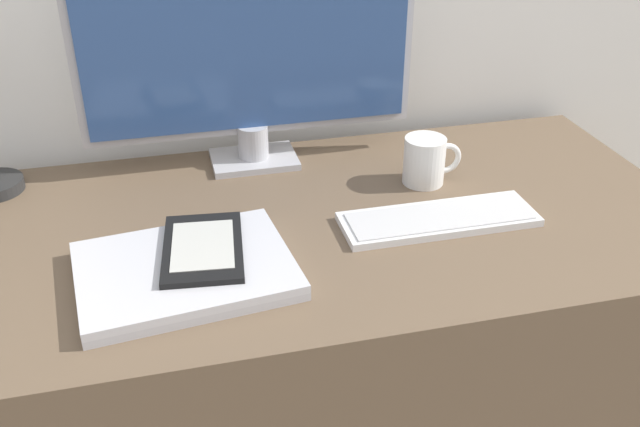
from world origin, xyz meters
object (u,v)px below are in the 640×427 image
(laptop, at_px, (185,270))
(coffee_mug, at_px, (426,160))
(keyboard, at_px, (439,219))
(ereader, at_px, (203,248))
(monitor, at_px, (248,50))

(laptop, height_order, coffee_mug, coffee_mug)
(keyboard, height_order, laptop, laptop)
(laptop, distance_m, ereader, 0.04)
(keyboard, xyz_separation_m, ereader, (-0.37, -0.03, 0.02))
(ereader, xyz_separation_m, coffee_mug, (0.40, 0.17, 0.01))
(ereader, distance_m, coffee_mug, 0.43)
(laptop, xyz_separation_m, coffee_mug, (0.43, 0.19, 0.03))
(ereader, relative_size, coffee_mug, 1.83)
(keyboard, relative_size, laptop, 0.99)
(monitor, distance_m, ereader, 0.39)
(monitor, height_order, coffee_mug, monitor)
(ereader, bearing_deg, coffee_mug, 22.79)
(monitor, distance_m, keyboard, 0.43)
(monitor, relative_size, ereader, 3.10)
(keyboard, distance_m, ereader, 0.37)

